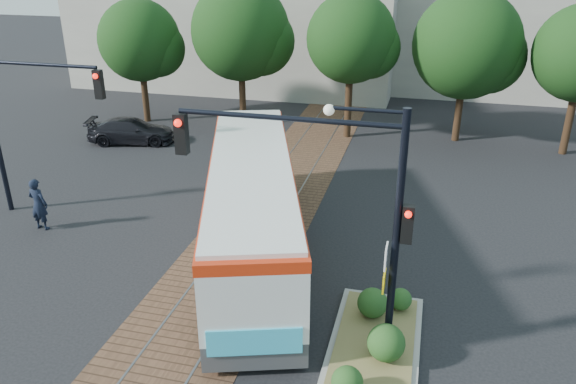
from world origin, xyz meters
The scene contains 10 objects.
ground centered at (0.00, 0.00, 0.00)m, with size 120.00×120.00×0.00m, color black.
trackbed centered at (0.00, 4.00, 0.01)m, with size 3.60×40.00×0.02m.
tree_row centered at (1.21, 16.42, 4.85)m, with size 26.40×5.60×7.67m.
warehouses centered at (-0.53, 28.75, 3.81)m, with size 40.00×13.00×8.00m.
city_bus centered at (0.38, 3.30, 1.77)m, with size 6.10×12.02×3.17m.
traffic_island centered at (4.82, -0.90, 0.33)m, with size 2.20×5.20×1.13m.
signal_pole_main centered at (3.86, -0.81, 4.16)m, with size 5.49×0.46×6.00m.
signal_pole_left centered at (-8.37, 4.00, 3.86)m, with size 4.99×0.34×6.00m.
officer centered at (-7.33, 2.93, 0.95)m, with size 0.69×0.45×1.90m, color black.
parked_car centered at (-8.94, 12.32, 0.63)m, with size 1.75×4.31×1.25m, color black.
Camera 1 is at (5.51, -12.05, 9.21)m, focal length 35.00 mm.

